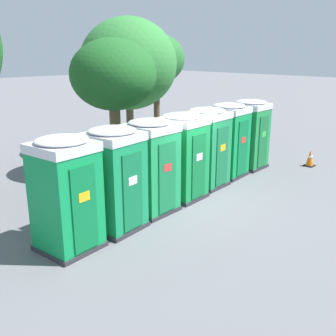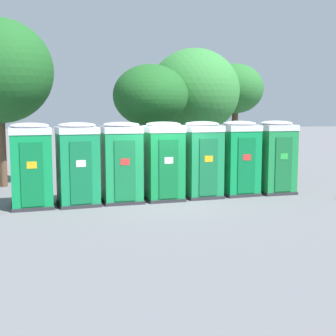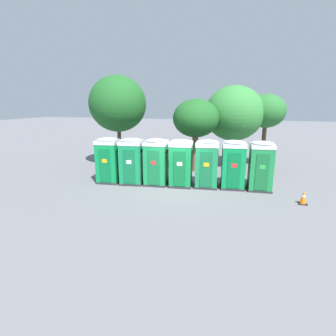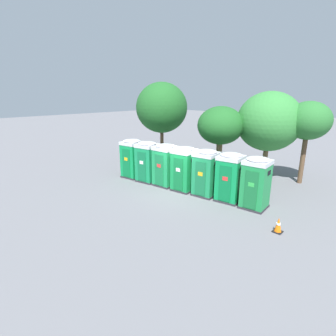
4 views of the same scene
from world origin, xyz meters
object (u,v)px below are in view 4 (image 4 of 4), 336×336
object	(u,v)px
portapotty_5	(230,177)
traffic_cone	(278,225)
portapotty_6	(256,183)
portapotty_4	(206,173)
portapotty_1	(148,162)
street_tree_0	(162,108)
street_tree_1	(308,121)
portapotty_0	(132,158)
portapotty_3	(184,169)
portapotty_2	(165,165)
street_tree_2	(269,122)
street_tree_3	(220,126)

from	to	relation	value
portapotty_5	traffic_cone	xyz separation A→B (m)	(3.18, -1.50, -0.97)
portapotty_5	portapotty_6	world-z (taller)	same
portapotty_4	portapotty_5	bearing A→B (deg)	8.52
portapotty_1	portapotty_6	world-z (taller)	same
street_tree_0	traffic_cone	xyz separation A→B (m)	(11.39, -4.81, -4.02)
portapotty_1	street_tree_1	xyz separation A→B (m)	(7.18, 6.30, 2.55)
portapotty_1	traffic_cone	size ratio (longest dim) A/B	3.97
portapotty_1	portapotty_5	bearing A→B (deg)	8.12
portapotty_0	street_tree_0	xyz separation A→B (m)	(-1.42, 4.21, 3.05)
portapotty_3	street_tree_0	bearing A→B (deg)	145.79
traffic_cone	portapotty_1	bearing A→B (deg)	175.16
portapotty_2	portapotty_3	distance (m)	1.37
portapotty_1	portapotty_5	distance (m)	5.48
portapotty_3	street_tree_1	bearing A→B (deg)	53.20
street_tree_0	street_tree_1	xyz separation A→B (m)	(9.96, 2.22, -0.50)
portapotty_5	street_tree_2	size ratio (longest dim) A/B	0.46
portapotty_0	street_tree_0	distance (m)	5.38
portapotty_5	traffic_cone	bearing A→B (deg)	-25.30
street_tree_0	traffic_cone	bearing A→B (deg)	-22.90
street_tree_3	portapotty_4	bearing A→B (deg)	-68.59
portapotty_2	street_tree_2	bearing A→B (deg)	55.84
portapotty_2	portapotty_6	bearing A→B (deg)	6.67
portapotty_1	street_tree_1	bearing A→B (deg)	41.28
portapotty_2	portapotty_4	bearing A→B (deg)	7.62
portapotty_4	street_tree_2	size ratio (longest dim) A/B	0.46
street_tree_2	portapotty_3	bearing A→B (deg)	-113.81
portapotty_1	portapotty_4	xyz separation A→B (m)	(4.07, 0.57, 0.00)
portapotty_4	street_tree_2	bearing A→B (deg)	78.81
street_tree_1	portapotty_4	bearing A→B (deg)	-118.46
portapotty_0	street_tree_3	bearing A→B (deg)	42.45
traffic_cone	street_tree_3	bearing A→B (deg)	142.37
portapotty_0	portapotty_4	bearing A→B (deg)	7.27
portapotty_2	street_tree_1	world-z (taller)	street_tree_1
portapotty_0	portapotty_3	size ratio (longest dim) A/B	1.00
portapotty_6	street_tree_2	xyz separation A→B (m)	(-1.71, 4.86, 2.42)
portapotty_0	portapotty_2	world-z (taller)	same
street_tree_3	portapotty_1	bearing A→B (deg)	-127.31
street_tree_3	street_tree_2	bearing A→B (deg)	41.44
portapotty_3	portapotty_6	bearing A→B (deg)	7.02
street_tree_1	traffic_cone	world-z (taller)	street_tree_1
portapotty_5	street_tree_2	distance (m)	5.51
portapotty_4	portapotty_5	world-z (taller)	same
portapotty_0	street_tree_1	bearing A→B (deg)	36.94
street_tree_0	street_tree_1	world-z (taller)	street_tree_0
portapotty_1	street_tree_1	size ratio (longest dim) A/B	0.51
portapotty_6	street_tree_2	size ratio (longest dim) A/B	0.46
portapotty_4	street_tree_2	world-z (taller)	street_tree_2
street_tree_2	street_tree_1	bearing A→B (deg)	15.81
street_tree_1	street_tree_3	size ratio (longest dim) A/B	1.07
street_tree_3	traffic_cone	world-z (taller)	street_tree_3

